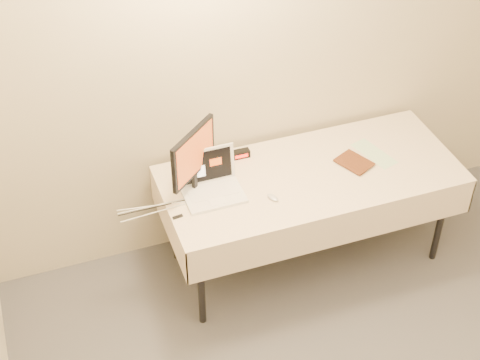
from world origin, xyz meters
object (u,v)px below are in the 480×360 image
object	(u,v)px
monitor	(193,156)
book	(348,156)
laptop	(211,183)
table	(311,181)

from	to	relation	value
monitor	book	world-z (taller)	monitor
laptop	book	world-z (taller)	laptop
laptop	monitor	size ratio (longest dim) A/B	0.82
book	laptop	bearing A→B (deg)	149.09
monitor	book	xyz separation A→B (m)	(0.94, -0.14, -0.14)
book	table	bearing A→B (deg)	144.92
monitor	book	distance (m)	0.96
monitor	book	size ratio (longest dim) A/B	2.00
table	book	xyz separation A→B (m)	(0.22, -0.04, 0.17)
laptop	monitor	bearing A→B (deg)	151.52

